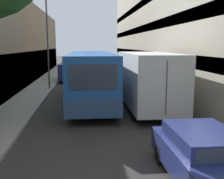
% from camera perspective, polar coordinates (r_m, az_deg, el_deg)
% --- Properties ---
extents(ground_plane, '(150.00, 150.00, 0.00)m').
position_cam_1_polar(ground_plane, '(15.95, -1.63, -3.33)').
color(ground_plane, '#33302D').
extents(sidewalk_left, '(2.21, 60.00, 0.15)m').
position_cam_1_polar(sidewalk_left, '(16.34, -19.06, -3.28)').
color(sidewalk_left, '#9E998E').
rests_on(sidewalk_left, ground_plane).
extents(building_right_apartment, '(2.40, 60.00, 10.90)m').
position_cam_1_polar(building_right_apartment, '(16.98, 18.00, 15.43)').
color(building_right_apartment, '#A89E89').
rests_on(building_right_apartment, ground_plane).
extents(car_hatchback, '(1.79, 3.97, 1.41)m').
position_cam_1_polar(car_hatchback, '(7.42, 19.26, -13.59)').
color(car_hatchback, navy).
rests_on(car_hatchback, ground_plane).
extents(bus, '(2.58, 10.68, 3.12)m').
position_cam_1_polar(bus, '(16.45, -4.67, 2.87)').
color(bus, '#1E519E').
rests_on(bus, ground_plane).
extents(box_truck, '(2.46, 8.97, 3.16)m').
position_cam_1_polar(box_truck, '(15.31, 7.08, 2.45)').
color(box_truck, silver).
rests_on(box_truck, ground_plane).
extents(panel_van, '(1.98, 4.14, 1.80)m').
position_cam_1_polar(panel_van, '(26.58, -9.17, 3.98)').
color(panel_van, navy).
rests_on(panel_van, ground_plane).
extents(street_lamp, '(0.36, 0.80, 7.20)m').
position_cam_1_polar(street_lamp, '(21.54, -13.98, 13.42)').
color(street_lamp, '#38383D').
rests_on(street_lamp, sidewalk_left).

